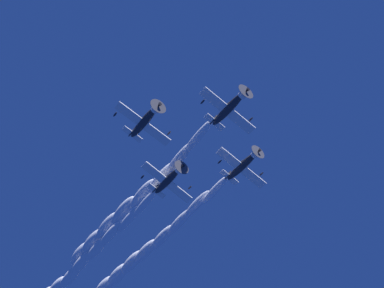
% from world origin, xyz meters
% --- Properties ---
extents(airplane_lead, '(8.54, 9.24, 3.52)m').
position_xyz_m(airplane_lead, '(-3.52, 3.40, 61.45)').
color(airplane_lead, '#232328').
extents(airplane_left_wingman, '(8.56, 9.21, 3.26)m').
position_xyz_m(airplane_left_wingman, '(6.82, -3.59, 62.68)').
color(airplane_left_wingman, '#232328').
extents(airplane_right_wingman, '(8.53, 9.37, 3.79)m').
position_xyz_m(airplane_right_wingman, '(3.02, 14.22, 61.23)').
color(airplane_right_wingman, '#232328').
extents(airplane_slot_tail, '(8.53, 9.22, 3.61)m').
position_xyz_m(airplane_slot_tail, '(12.17, 7.26, 60.44)').
color(airplane_slot_tail, '#232328').
extents(smoke_trail_lead, '(46.03, 13.82, 5.95)m').
position_xyz_m(smoke_trail_lead, '(28.34, 11.96, 64.40)').
color(smoke_trail_lead, white).
extents(smoke_trail_left_wingman, '(46.59, 13.53, 6.44)m').
position_xyz_m(smoke_trail_left_wingman, '(38.83, 4.56, 65.62)').
color(smoke_trail_left_wingman, white).
extents(smoke_trail_slot_tail, '(46.25, 14.43, 6.06)m').
position_xyz_m(smoke_trail_slot_tail, '(44.29, 15.74, 63.44)').
color(smoke_trail_slot_tail, white).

